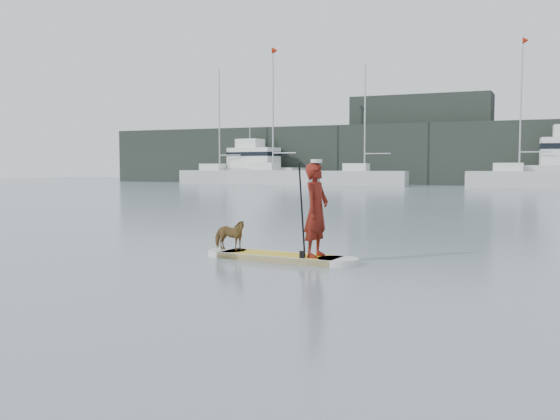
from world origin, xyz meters
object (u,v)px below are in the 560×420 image
at_px(paddler, 316,210).
at_px(sailboat_d, 518,177).
at_px(motor_yacht_b, 258,167).
at_px(sailboat_c, 364,177).
at_px(sailboat_a, 219,176).
at_px(sailboat_b, 272,175).
at_px(paddleboard, 280,257).
at_px(dog, 229,235).

relative_size(paddler, sailboat_d, 0.15).
bearing_deg(motor_yacht_b, paddler, -54.31).
bearing_deg(sailboat_d, sailboat_c, 179.84).
height_order(paddler, motor_yacht_b, motor_yacht_b).
distance_m(sailboat_a, sailboat_b, 6.82).
relative_size(paddleboard, dog, 4.36).
relative_size(paddleboard, sailboat_a, 0.28).
height_order(sailboat_a, sailboat_c, sailboat_a).
bearing_deg(sailboat_d, paddleboard, -93.72).
distance_m(sailboat_c, motor_yacht_b, 12.52).
relative_size(paddler, sailboat_b, 0.14).
distance_m(sailboat_d, motor_yacht_b, 25.58).
relative_size(paddleboard, motor_yacht_b, 0.34).
height_order(paddler, sailboat_a, sailboat_a).
bearing_deg(paddleboard, sailboat_d, 91.50).
height_order(paddleboard, paddler, paddler).
height_order(paddler, sailboat_d, sailboat_d).
xyz_separation_m(sailboat_d, motor_yacht_b, (-25.43, 2.60, 0.84)).
height_order(paddleboard, sailboat_b, sailboat_b).
relative_size(paddler, motor_yacht_b, 0.19).
height_order(paddleboard, motor_yacht_b, motor_yacht_b).
xyz_separation_m(paddleboard, sailboat_d, (2.13, 44.41, 0.83)).
height_order(sailboat_b, sailboat_d, sailboat_b).
distance_m(sailboat_a, sailboat_d, 29.18).
bearing_deg(sailboat_d, paddler, -92.71).
xyz_separation_m(paddleboard, sailboat_b, (-20.34, 44.15, 0.86)).
distance_m(paddleboard, sailboat_b, 48.62).
bearing_deg(dog, sailboat_d, -5.22).
bearing_deg(motor_yacht_b, sailboat_d, 2.76).
xyz_separation_m(sailboat_a, sailboat_b, (6.69, -1.32, 0.10)).
height_order(dog, sailboat_c, sailboat_c).
relative_size(dog, sailboat_a, 0.06).
bearing_deg(dog, paddleboard, -95.17).
bearing_deg(dog, paddler, -95.17).
distance_m(paddler, sailboat_d, 44.49).
height_order(sailboat_c, motor_yacht_b, sailboat_c).
bearing_deg(paddleboard, paddler, -0.00).
bearing_deg(dog, sailboat_a, 28.72).
relative_size(dog, sailboat_b, 0.06).
bearing_deg(paddler, sailboat_d, 4.34).
bearing_deg(sailboat_d, sailboat_b, 179.68).
bearing_deg(sailboat_d, dog, -95.27).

